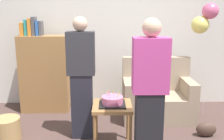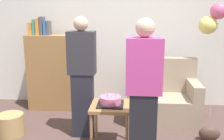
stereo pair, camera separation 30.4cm
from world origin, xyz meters
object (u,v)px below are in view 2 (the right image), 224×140
at_px(bookshelf, 52,71).
at_px(balloon_bunch, 213,19).
at_px(birthday_cake, 110,101).
at_px(side_table, 110,111).
at_px(person_holding_cake, 143,97).
at_px(person_blowing_candles, 82,77).
at_px(handbag, 209,133).
at_px(couch, 162,98).
at_px(wicker_basket, 11,125).

height_order(bookshelf, balloon_bunch, balloon_bunch).
bearing_deg(birthday_cake, balloon_bunch, 36.57).
xyz_separation_m(side_table, person_holding_cake, (0.38, -0.47, 0.35)).
relative_size(birthday_cake, person_holding_cake, 0.20).
height_order(person_blowing_candles, handbag, person_blowing_candles).
height_order(side_table, person_blowing_candles, person_blowing_candles).
distance_m(side_table, birthday_cake, 0.14).
distance_m(couch, side_table, 1.23).
relative_size(bookshelf, balloon_bunch, 0.88).
bearing_deg(side_table, person_blowing_candles, 142.22).
bearing_deg(bookshelf, side_table, -48.90).
xyz_separation_m(couch, side_table, (-0.74, -0.97, 0.14)).
distance_m(person_blowing_candles, handbag, 1.86).
bearing_deg(bookshelf, person_blowing_candles, -53.46).
distance_m(couch, wicker_basket, 2.29).
distance_m(person_holding_cake, wicker_basket, 2.03).
xyz_separation_m(person_holding_cake, handbag, (0.93, 0.74, -0.73)).
distance_m(side_table, person_holding_cake, 0.69).
bearing_deg(person_holding_cake, birthday_cake, -64.33).
height_order(couch, wicker_basket, couch).
relative_size(wicker_basket, handbag, 1.29).
relative_size(person_holding_cake, balloon_bunch, 0.89).
relative_size(person_holding_cake, wicker_basket, 4.53).
distance_m(couch, birthday_cake, 1.25).
bearing_deg(handbag, wicker_basket, -178.89).
xyz_separation_m(bookshelf, wicker_basket, (-0.27, -1.08, -0.53)).
relative_size(couch, person_blowing_candles, 0.67).
relative_size(birthday_cake, handbag, 1.14).
height_order(couch, side_table, couch).
xyz_separation_m(couch, person_blowing_candles, (-1.14, -0.66, 0.49)).
distance_m(person_blowing_candles, person_holding_cake, 1.10).
relative_size(couch, bookshelf, 0.69).
distance_m(handbag, balloon_bunch, 1.69).
bearing_deg(person_blowing_candles, handbag, -20.19).
relative_size(side_table, wicker_basket, 1.58).
distance_m(bookshelf, birthday_cake, 1.73).
bearing_deg(person_blowing_candles, person_holding_cake, -63.90).
bearing_deg(birthday_cake, bookshelf, 131.10).
relative_size(person_blowing_candles, handbag, 5.82).
distance_m(birthday_cake, person_holding_cake, 0.64).
height_order(birthday_cake, person_holding_cake, person_holding_cake).
distance_m(side_table, handbag, 1.38).
bearing_deg(couch, side_table, -127.42).
bearing_deg(balloon_bunch, handbag, -100.85).
bearing_deg(wicker_basket, bookshelf, 75.88).
height_order(side_table, birthday_cake, birthday_cake).
height_order(wicker_basket, balloon_bunch, balloon_bunch).
relative_size(wicker_basket, balloon_bunch, 0.20).
relative_size(side_table, birthday_cake, 1.78).
xyz_separation_m(side_table, person_blowing_candles, (-0.40, 0.31, 0.35)).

